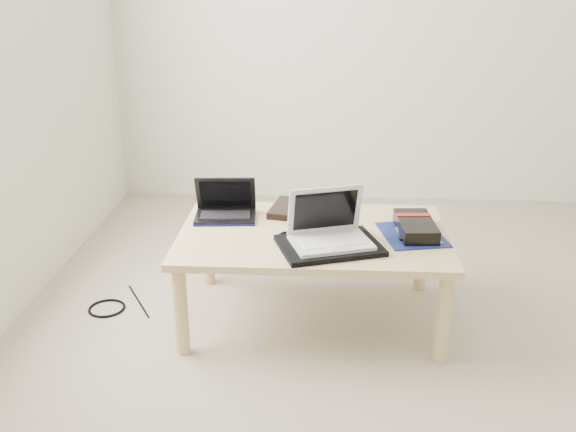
# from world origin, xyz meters

# --- Properties ---
(ground) EXTENTS (4.00, 4.00, 0.00)m
(ground) POSITION_xyz_m (0.00, 0.00, 0.00)
(ground) COLOR #AAA089
(ground) RESTS_ON ground
(coffee_table) EXTENTS (1.10, 0.70, 0.40)m
(coffee_table) POSITION_xyz_m (-0.72, 0.42, 0.35)
(coffee_table) COLOR #E7CA8B
(coffee_table) RESTS_ON ground
(book) EXTENTS (0.33, 0.29, 0.03)m
(book) POSITION_xyz_m (-0.76, 0.64, 0.41)
(book) COLOR black
(book) RESTS_ON coffee_table
(netbook) EXTENTS (0.27, 0.21, 0.18)m
(netbook) POSITION_xyz_m (-1.11, 0.57, 0.44)
(netbook) COLOR black
(netbook) RESTS_ON coffee_table
(tablet) EXTENTS (0.30, 0.25, 0.01)m
(tablet) POSITION_xyz_m (-0.66, 0.43, 0.41)
(tablet) COLOR black
(tablet) RESTS_ON coffee_table
(remote) EXTENTS (0.13, 0.23, 0.02)m
(remote) POSITION_xyz_m (-0.60, 0.42, 0.41)
(remote) COLOR silver
(remote) RESTS_ON coffee_table
(neoprene_sleeve) EXTENTS (0.45, 0.38, 0.02)m
(neoprene_sleeve) POSITION_xyz_m (-0.66, 0.26, 0.41)
(neoprene_sleeve) COLOR black
(neoprene_sleeve) RESTS_ON coffee_table
(white_laptop) EXTENTS (0.35, 0.29, 0.21)m
(white_laptop) POSITION_xyz_m (-0.66, 0.28, 0.46)
(white_laptop) COLOR silver
(white_laptop) RESTS_ON neoprene_sleeve
(motherboard) EXTENTS (0.29, 0.33, 0.01)m
(motherboard) POSITION_xyz_m (-0.32, 0.41, 0.40)
(motherboard) COLOR #0D0F54
(motherboard) RESTS_ON coffee_table
(gpu_box) EXTENTS (0.16, 0.29, 0.06)m
(gpu_box) POSITION_xyz_m (-0.31, 0.42, 0.43)
(gpu_box) COLOR black
(gpu_box) RESTS_ON coffee_table
(cable_coil) EXTENTS (0.14, 0.14, 0.01)m
(cable_coil) POSITION_xyz_m (-0.81, 0.35, 0.41)
(cable_coil) COLOR black
(cable_coil) RESTS_ON coffee_table
(floor_cable_coil) EXTENTS (0.18, 0.18, 0.01)m
(floor_cable_coil) POSITION_xyz_m (-1.64, 0.43, 0.01)
(floor_cable_coil) COLOR black
(floor_cable_coil) RESTS_ON ground
(floor_cable_trail) EXTENTS (0.17, 0.29, 0.01)m
(floor_cable_trail) POSITION_xyz_m (-1.51, 0.51, 0.00)
(floor_cable_trail) COLOR black
(floor_cable_trail) RESTS_ON ground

